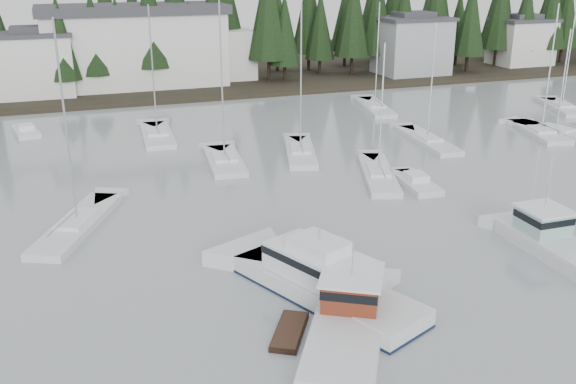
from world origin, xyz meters
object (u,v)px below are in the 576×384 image
Objects in this scene: sailboat_2 at (427,142)px; sailboat_9 at (541,134)px; sailboat_1 at (78,226)px; lobster_boat_brown at (345,324)px; cabin_cruiser_center at (324,284)px; house_west at (35,63)px; runabout_3 at (27,133)px; harbor_inn at (150,46)px; lobster_boat_teal at (555,245)px; house_east_b at (521,41)px; sailboat_13 at (300,154)px; sailboat_11 at (225,163)px; sailboat_12 at (556,133)px; sailboat_4 at (562,109)px; runabout_1 at (416,184)px; sailboat_8 at (378,176)px; sailboat_7 at (375,109)px; sailboat_5 at (157,137)px; house_east_a at (412,44)px.

sailboat_9 is (12.56, -1.46, 0.02)m from sailboat_2.
sailboat_2 is (33.50, 10.75, -0.02)m from sailboat_1.
cabin_cruiser_center is (0.48, 3.81, 0.19)m from lobster_boat_brown.
house_west reaches higher than runabout_3.
harbor_inn reaches higher than lobster_boat_teal.
sailboat_13 is (-53.09, -36.16, -4.33)m from house_east_b.
sailboat_11 is (15.61, -35.46, -4.57)m from house_west.
house_east_b is 0.86× the size of sailboat_12.
sailboat_4 is at bearing -119.78° from house_east_b.
runabout_1 is at bearing 141.15° from sailboat_4.
sailboat_2 is 24.63m from sailboat_4.
sailboat_8 is at bearing 135.65° from sailboat_4.
sailboat_7 is 2.38× the size of runabout_3.
sailboat_7 is 39.47m from runabout_3.
sailboat_2 is at bearing -12.85° from lobster_boat_teal.
sailboat_7 reaches higher than harbor_inn.
sailboat_2 reaches higher than lobster_boat_teal.
house_west is 0.79× the size of sailboat_2.
sailboat_5 is at bearing -97.47° from harbor_inn.
sailboat_9 reaches higher than runabout_1.
sailboat_4 reaches higher than sailboat_12.
runabout_3 is at bearing -93.62° from house_west.
sailboat_4 is 2.17× the size of runabout_1.
house_east_a is (54.00, -1.00, 0.25)m from house_west.
house_east_a reaches higher than house_west.
sailboat_13 is (-31.09, -34.16, -4.83)m from house_east_a.
sailboat_12 reaches higher than cabin_cruiser_center.
harbor_inn reaches higher than house_west.
sailboat_2 is at bearing -61.43° from harbor_inn.
runabout_3 is at bearing 49.54° from lobster_boat_brown.
cabin_cruiser_center is 1.97× the size of runabout_1.
cabin_cruiser_center is 26.64m from sailboat_13.
sailboat_5 reaches higher than house_east_a.
sailboat_12 is at bearing -131.34° from sailboat_7.
harbor_inn reaches higher than lobster_boat_brown.
lobster_boat_teal is 28.76m from sailboat_11.
sailboat_7 is at bearing 46.68° from sailboat_9.
sailboat_2 is at bearing -117.33° from house_east_a.
house_east_a is 1.20× the size of lobster_boat_teal.
house_east_a is 0.78× the size of sailboat_5.
sailboat_13 reaches higher than cabin_cruiser_center.
sailboat_9 is at bearing -104.41° from sailboat_5.
sailboat_12 reaches higher than lobster_boat_brown.
lobster_boat_teal is at bearing 157.97° from sailboat_4.
lobster_boat_brown is 0.77× the size of sailboat_4.
sailboat_13 is (-36.65, -7.43, 0.01)m from sailboat_4.
harbor_inn reaches higher than sailboat_8.
sailboat_11 is at bearing 56.00° from runabout_1.
sailboat_5 is at bearing 86.38° from sailboat_9.
sailboat_2 is 1.08× the size of sailboat_12.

